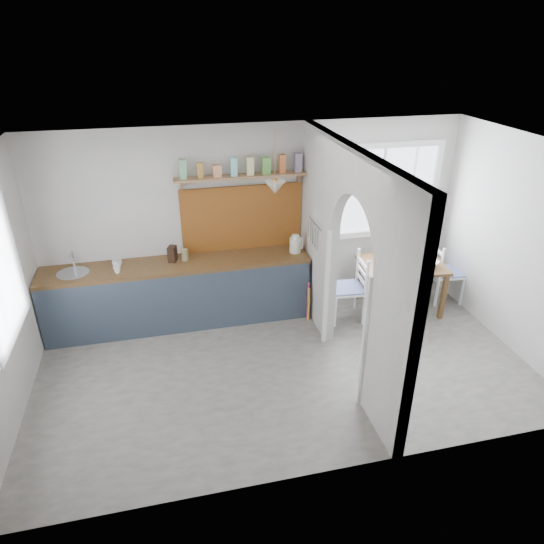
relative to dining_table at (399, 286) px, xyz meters
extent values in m
cube|color=gray|center=(-1.93, -0.95, -0.36)|extent=(5.80, 3.20, 0.01)
cube|color=beige|center=(-1.93, -0.95, 2.24)|extent=(5.80, 3.20, 0.01)
cube|color=beige|center=(-1.93, 0.65, 0.94)|extent=(5.80, 0.01, 2.60)
cube|color=beige|center=(-1.93, -2.55, 0.94)|extent=(5.80, 0.01, 2.60)
cube|color=beige|center=(0.97, -0.95, 0.94)|extent=(0.01, 3.20, 2.60)
cube|color=beige|center=(-1.23, -2.15, 0.94)|extent=(0.12, 0.80, 2.60)
cube|color=beige|center=(-1.23, 0.05, 0.94)|extent=(0.12, 1.20, 2.60)
cube|color=beige|center=(-1.23, -1.15, 1.71)|extent=(0.12, 1.20, 1.05)
cube|color=brown|center=(-3.06, 0.35, 0.51)|extent=(3.50, 0.60, 0.05)
cube|color=#424A58|center=(-3.06, 0.06, 0.06)|extent=(3.50, 0.03, 0.85)
cube|color=black|center=(-3.06, 0.40, 0.06)|extent=(3.46, 0.45, 0.85)
cylinder|color=#B0B4BC|center=(-4.36, 0.35, 0.53)|extent=(0.40, 0.40, 0.02)
cube|color=#92571B|center=(-2.14, 0.62, 0.99)|extent=(1.65, 0.03, 0.90)
cube|color=#89684C|center=(-2.14, 0.54, 1.59)|extent=(1.75, 0.20, 0.03)
cube|color=#5DA06A|center=(-2.88, 0.54, 1.69)|extent=(0.09, 0.09, 0.18)
cube|color=#A77325|center=(-2.67, 0.54, 1.69)|extent=(0.09, 0.09, 0.18)
cube|color=#C97C52|center=(-2.46, 0.54, 1.69)|extent=(0.09, 0.09, 0.18)
cube|color=#6CBBB6|center=(-2.24, 0.54, 1.69)|extent=(0.09, 0.09, 0.18)
cube|color=#C5C180|center=(-2.03, 0.54, 1.69)|extent=(0.09, 0.09, 0.18)
cube|color=#4D9135|center=(-1.82, 0.54, 1.69)|extent=(0.09, 0.09, 0.18)
cube|color=#AF4E1A|center=(-1.60, 0.54, 1.69)|extent=(0.09, 0.09, 0.18)
cube|color=gray|center=(-1.39, 0.54, 1.69)|extent=(0.09, 0.09, 0.18)
cone|color=white|center=(-1.78, 0.20, 1.52)|extent=(0.26, 0.26, 0.16)
cylinder|color=#B0B4BC|center=(-1.32, -0.05, 1.09)|extent=(0.02, 0.50, 0.02)
imported|color=silver|center=(-3.81, 0.23, 0.58)|extent=(0.11, 0.11, 0.09)
imported|color=silver|center=(-3.82, 0.42, 0.59)|extent=(0.16, 0.16, 0.10)
cube|color=black|center=(-3.11, 0.42, 0.64)|extent=(0.14, 0.16, 0.21)
cylinder|color=olive|center=(-2.96, 0.42, 0.62)|extent=(0.13, 0.13, 0.16)
cube|color=#BF3361|center=(-1.35, 0.01, -0.09)|extent=(0.02, 0.03, 0.59)
cube|color=gold|center=(-1.35, -0.03, -0.11)|extent=(0.02, 0.03, 0.50)
imported|color=silver|center=(0.26, -0.14, 0.40)|extent=(0.44, 0.44, 0.08)
imported|color=#65906B|center=(-0.21, -0.12, 0.40)|extent=(0.09, 0.09, 0.08)
cylinder|color=black|center=(-0.35, -0.09, 0.37)|extent=(0.24, 0.24, 0.02)
imported|color=#694B7B|center=(0.03, 0.21, 0.47)|extent=(0.22, 0.22, 0.21)
camera|label=1|loc=(-3.16, -5.52, 3.29)|focal=32.00mm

